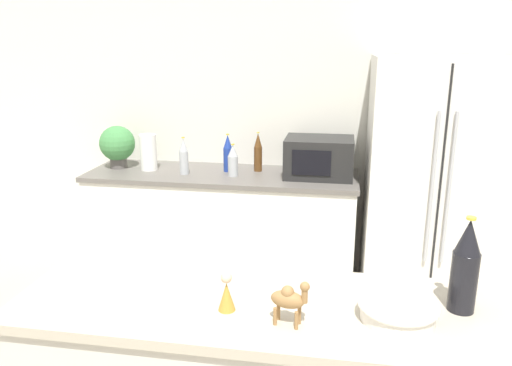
# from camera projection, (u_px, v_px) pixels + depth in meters

# --- Properties ---
(wall_back) EXTENTS (8.00, 0.06, 2.55)m
(wall_back) POSITION_uv_depth(u_px,v_px,m) (286.00, 116.00, 3.82)
(wall_back) COLOR silver
(wall_back) RESTS_ON ground_plane
(back_counter) EXTENTS (1.99, 0.63, 0.89)m
(back_counter) POSITION_uv_depth(u_px,v_px,m) (223.00, 229.00, 3.81)
(back_counter) COLOR white
(back_counter) RESTS_ON ground_plane
(refrigerator) EXTENTS (0.84, 0.70, 1.74)m
(refrigerator) POSITION_uv_depth(u_px,v_px,m) (430.00, 187.00, 3.40)
(refrigerator) COLOR silver
(refrigerator) RESTS_ON ground_plane
(potted_plant) EXTENTS (0.27, 0.27, 0.32)m
(potted_plant) POSITION_uv_depth(u_px,v_px,m) (117.00, 145.00, 3.79)
(potted_plant) COLOR #595451
(potted_plant) RESTS_ON back_counter
(paper_towel_roll) EXTENTS (0.12, 0.12, 0.27)m
(paper_towel_roll) POSITION_uv_depth(u_px,v_px,m) (148.00, 152.00, 3.73)
(paper_towel_roll) COLOR white
(paper_towel_roll) RESTS_ON back_counter
(microwave) EXTENTS (0.48, 0.37, 0.28)m
(microwave) POSITION_uv_depth(u_px,v_px,m) (319.00, 157.00, 3.55)
(microwave) COLOR black
(microwave) RESTS_ON back_counter
(back_bottle_0) EXTENTS (0.07, 0.07, 0.28)m
(back_bottle_0) POSITION_uv_depth(u_px,v_px,m) (228.00, 154.00, 3.69)
(back_bottle_0) COLOR navy
(back_bottle_0) RESTS_ON back_counter
(back_bottle_1) EXTENTS (0.07, 0.07, 0.27)m
(back_bottle_1) POSITION_uv_depth(u_px,v_px,m) (184.00, 156.00, 3.62)
(back_bottle_1) COLOR #B2B7BC
(back_bottle_1) RESTS_ON back_counter
(back_bottle_2) EXTENTS (0.06, 0.06, 0.29)m
(back_bottle_2) POSITION_uv_depth(u_px,v_px,m) (258.00, 153.00, 3.70)
(back_bottle_2) COLOR brown
(back_bottle_2) RESTS_ON back_counter
(back_bottle_3) EXTENTS (0.07, 0.07, 0.24)m
(back_bottle_3) POSITION_uv_depth(u_px,v_px,m) (233.00, 161.00, 3.57)
(back_bottle_3) COLOR #B2B7BC
(back_bottle_3) RESTS_ON back_counter
(wine_bottle) EXTENTS (0.09, 0.09, 0.32)m
(wine_bottle) POSITION_uv_depth(u_px,v_px,m) (465.00, 267.00, 1.59)
(wine_bottle) COLOR black
(wine_bottle) RESTS_ON bar_counter
(fruit_bowl) EXTENTS (0.25, 0.25, 0.06)m
(fruit_bowl) POSITION_uv_depth(u_px,v_px,m) (398.00, 310.00, 1.57)
(fruit_bowl) COLOR white
(fruit_bowl) RESTS_ON bar_counter
(camel_figurine) EXTENTS (0.13, 0.07, 0.15)m
(camel_figurine) POSITION_uv_depth(u_px,v_px,m) (289.00, 299.00, 1.53)
(camel_figurine) COLOR olive
(camel_figurine) RESTS_ON bar_counter
(wise_man_figurine_blue) EXTENTS (0.06, 0.06, 0.13)m
(wise_man_figurine_blue) POSITION_uv_depth(u_px,v_px,m) (227.00, 294.00, 1.62)
(wise_man_figurine_blue) COLOR #B28933
(wise_man_figurine_blue) RESTS_ON bar_counter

